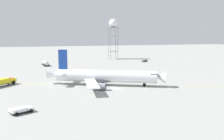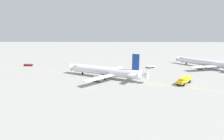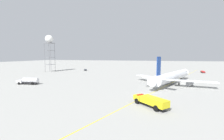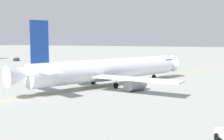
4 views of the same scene
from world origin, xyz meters
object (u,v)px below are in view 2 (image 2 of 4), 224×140
(airliner_main, at_px, (106,71))
(airliner_secondary, at_px, (207,63))
(pushback_tug_truck, at_px, (151,67))
(ops_pickup_truck, at_px, (28,65))
(fire_tender_truck, at_px, (184,80))

(airliner_main, height_order, airliner_secondary, airliner_main)
(pushback_tug_truck, height_order, ops_pickup_truck, ops_pickup_truck)
(airliner_main, distance_m, fire_tender_truck, 34.88)
(pushback_tug_truck, bearing_deg, airliner_main, 16.07)
(airliner_main, height_order, ops_pickup_truck, airliner_main)
(airliner_main, relative_size, airliner_secondary, 1.14)
(airliner_secondary, height_order, pushback_tug_truck, airliner_secondary)
(airliner_main, bearing_deg, ops_pickup_truck, -2.52)
(airliner_main, bearing_deg, airliner_secondary, -132.05)
(airliner_secondary, xyz_separation_m, fire_tender_truck, (-33.62, 26.86, -1.32))
(pushback_tug_truck, distance_m, ops_pickup_truck, 77.69)
(airliner_secondary, height_order, ops_pickup_truck, airliner_secondary)
(fire_tender_truck, distance_m, ops_pickup_truck, 92.79)
(pushback_tug_truck, bearing_deg, fire_tender_truck, 77.32)
(fire_tender_truck, xyz_separation_m, ops_pickup_truck, (36.97, 85.11, -0.72))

